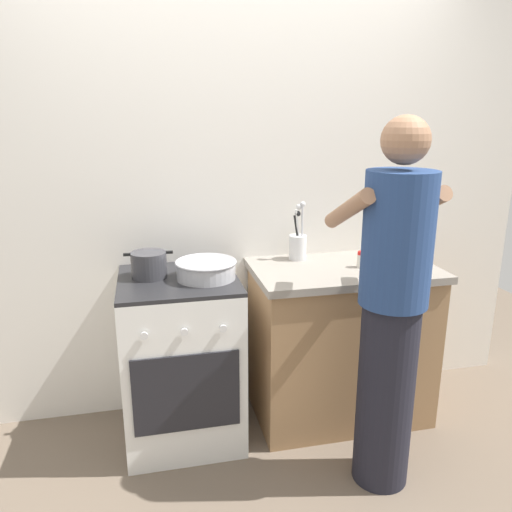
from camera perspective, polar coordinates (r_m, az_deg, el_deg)
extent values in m
plane|color=#6B5B4C|center=(2.86, -0.48, -20.37)|extent=(6.00, 6.00, 0.00)
cube|color=silver|center=(2.88, 1.27, 6.99)|extent=(3.20, 0.10, 2.50)
cube|color=#99724C|center=(2.91, 9.67, -10.10)|extent=(0.96, 0.56, 0.86)
cube|color=gray|center=(2.75, 10.10, -1.62)|extent=(1.00, 0.60, 0.04)
cube|color=white|center=(2.72, -8.57, -11.77)|extent=(0.60, 0.60, 0.88)
cube|color=#232326|center=(2.54, -8.98, -2.74)|extent=(0.60, 0.60, 0.02)
cube|color=black|center=(2.46, -7.99, -15.43)|extent=(0.51, 0.01, 0.40)
cylinder|color=silver|center=(2.31, -12.79, -8.98)|extent=(0.04, 0.01, 0.04)
cylinder|color=silver|center=(2.31, -8.28, -8.69)|extent=(0.04, 0.01, 0.04)
cylinder|color=silver|center=(2.33, -3.81, -8.36)|extent=(0.04, 0.01, 0.04)
cylinder|color=#38383D|center=(2.56, -12.25, -1.00)|extent=(0.18, 0.18, 0.13)
cube|color=black|center=(2.55, -14.68, 0.16)|extent=(0.04, 0.02, 0.01)
cube|color=black|center=(2.55, -9.98, 0.44)|extent=(0.04, 0.02, 0.01)
cylinder|color=#B7B7BC|center=(2.51, -5.79, -1.60)|extent=(0.30, 0.30, 0.09)
torus|color=#B7B7BC|center=(2.49, -5.81, -0.70)|extent=(0.31, 0.31, 0.01)
cylinder|color=silver|center=(2.83, 4.83, 1.01)|extent=(0.10, 0.10, 0.14)
cylinder|color=black|center=(2.81, 4.78, 2.35)|extent=(0.04, 0.04, 0.23)
sphere|color=black|center=(2.78, 4.84, 4.89)|extent=(0.03, 0.03, 0.03)
cylinder|color=silver|center=(2.81, 4.90, 2.66)|extent=(0.05, 0.04, 0.28)
sphere|color=silver|center=(2.78, 4.97, 5.67)|extent=(0.03, 0.03, 0.03)
cylinder|color=silver|center=(2.81, 5.33, 2.75)|extent=(0.02, 0.03, 0.30)
sphere|color=silver|center=(2.78, 5.42, 5.96)|extent=(0.03, 0.03, 0.03)
cylinder|color=silver|center=(2.74, 12.01, -0.56)|extent=(0.04, 0.04, 0.07)
cylinder|color=red|center=(2.73, 12.07, 0.34)|extent=(0.04, 0.04, 0.02)
cylinder|color=gold|center=(2.76, 15.02, 0.65)|extent=(0.06, 0.06, 0.19)
cylinder|color=gold|center=(2.74, 15.19, 2.92)|extent=(0.03, 0.03, 0.04)
cylinder|color=black|center=(2.73, 15.23, 3.45)|extent=(0.03, 0.03, 0.02)
cylinder|color=black|center=(2.45, 14.68, -15.18)|extent=(0.26, 0.26, 0.90)
cylinder|color=navy|center=(2.17, 16.03, 1.85)|extent=(0.30, 0.30, 0.58)
sphere|color=#A07254|center=(2.12, 16.88, 12.69)|extent=(0.20, 0.20, 0.20)
cylinder|color=#A07254|center=(2.20, 10.60, 5.30)|extent=(0.07, 0.41, 0.24)
cylinder|color=#A07254|center=(2.35, 18.28, 5.45)|extent=(0.07, 0.41, 0.24)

